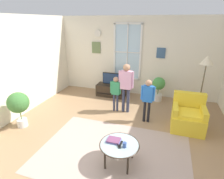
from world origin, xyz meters
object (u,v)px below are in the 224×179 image
object	(u,v)px
person_green_shirt	(116,90)
floor_lamp	(206,67)
tv_stand	(111,90)
person_blue_shirt	(148,96)
book_stack	(114,140)
television	(111,79)
person_pink_shirt	(126,83)
potted_plant_corner	(19,104)
remote_near_cup	(119,146)
coffee_table	(119,145)
cup	(125,145)
remote_near_books	(121,143)
armchair	(188,117)
potted_plant_by_window	(159,86)

from	to	relation	value
person_green_shirt	floor_lamp	world-z (taller)	floor_lamp
tv_stand	person_green_shirt	bearing A→B (deg)	-66.03
person_blue_shirt	floor_lamp	distance (m)	1.62
tv_stand	person_green_shirt	size ratio (longest dim) A/B	0.97
book_stack	person_blue_shirt	world-z (taller)	person_blue_shirt
television	person_pink_shirt	bearing A→B (deg)	-53.30
floor_lamp	television	bearing A→B (deg)	163.47
book_stack	person_pink_shirt	bearing A→B (deg)	97.18
book_stack	potted_plant_corner	size ratio (longest dim) A/B	0.28
remote_near_cup	person_blue_shirt	distance (m)	1.78
coffee_table	person_green_shirt	distance (m)	2.14
cup	potted_plant_corner	size ratio (longest dim) A/B	0.11
book_stack	person_blue_shirt	size ratio (longest dim) A/B	0.22
cup	tv_stand	bearing A→B (deg)	111.79
coffee_table	person_blue_shirt	size ratio (longest dim) A/B	0.63
person_blue_shirt	potted_plant_corner	xyz separation A→B (m)	(-2.99, -1.19, -0.12)
book_stack	tv_stand	bearing A→B (deg)	108.61
person_green_shirt	potted_plant_corner	bearing A→B (deg)	-142.98
potted_plant_corner	coffee_table	bearing A→B (deg)	-10.12
person_blue_shirt	television	bearing A→B (deg)	135.28
cup	potted_plant_corner	bearing A→B (deg)	169.20
person_pink_shirt	floor_lamp	xyz separation A→B (m)	(1.97, 0.22, 0.55)
person_green_shirt	remote_near_books	bearing A→B (deg)	-70.90
coffee_table	person_pink_shirt	world-z (taller)	person_pink_shirt
floor_lamp	coffee_table	bearing A→B (deg)	-125.01
cup	person_pink_shirt	distance (m)	2.21
floor_lamp	remote_near_cup	bearing A→B (deg)	-124.36
armchair	person_green_shirt	distance (m)	2.03
potted_plant_corner	person_pink_shirt	bearing A→B (deg)	33.98
coffee_table	person_green_shirt	size ratio (longest dim) A/B	0.70
tv_stand	cup	distance (m)	3.40
armchair	remote_near_books	world-z (taller)	armchair
cup	potted_plant_by_window	distance (m)	3.25
person_blue_shirt	floor_lamp	bearing A→B (deg)	24.72
remote_near_cup	potted_plant_corner	bearing A→B (deg)	168.76
armchair	potted_plant_corner	distance (m)	4.19
armchair	remote_near_books	xyz separation A→B (m)	(-1.27, -1.66, 0.12)
television	remote_near_books	bearing A→B (deg)	-69.15
remote_near_cup	person_blue_shirt	xyz separation A→B (m)	(0.28, 1.73, 0.29)
remote_near_books	potted_plant_by_window	distance (m)	3.19
tv_stand	person_pink_shirt	bearing A→B (deg)	-53.37
cup	coffee_table	bearing A→B (deg)	153.43
potted_plant_by_window	floor_lamp	distance (m)	1.73
coffee_table	floor_lamp	xyz separation A→B (m)	(1.60, 2.28, 1.06)
tv_stand	potted_plant_by_window	distance (m)	1.65
armchair	remote_near_cup	size ratio (longest dim) A/B	6.21
person_pink_shirt	potted_plant_corner	distance (m)	2.83
book_stack	person_blue_shirt	distance (m)	1.70
remote_near_cup	potted_plant_corner	world-z (taller)	potted_plant_corner
television	remote_near_books	distance (m)	3.30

